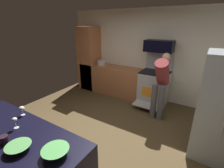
% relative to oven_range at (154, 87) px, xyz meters
% --- Properties ---
extents(ground_plane, '(5.20, 4.80, 0.02)m').
position_rel_oven_range_xyz_m(ground_plane, '(-0.43, -1.97, -0.52)').
color(ground_plane, '#4F3E24').
extents(wall_back, '(5.20, 0.12, 2.60)m').
position_rel_oven_range_xyz_m(wall_back, '(-0.43, 0.37, 0.79)').
color(wall_back, beige).
rests_on(wall_back, ground).
extents(lower_cabinet_run, '(2.40, 0.60, 0.90)m').
position_rel_oven_range_xyz_m(lower_cabinet_run, '(-1.33, 0.01, -0.06)').
color(lower_cabinet_run, '#A8663D').
rests_on(lower_cabinet_run, ground).
extents(cabinet_column, '(0.60, 0.60, 2.10)m').
position_rel_oven_range_xyz_m(cabinet_column, '(-2.33, 0.01, 0.54)').
color(cabinet_column, '#A8663D').
rests_on(cabinet_column, ground).
extents(oven_range, '(0.76, 0.99, 1.48)m').
position_rel_oven_range_xyz_m(oven_range, '(0.00, 0.00, 0.00)').
color(oven_range, '#B5B6B5').
rests_on(oven_range, ground).
extents(microwave, '(0.74, 0.38, 0.30)m').
position_rel_oven_range_xyz_m(microwave, '(-0.00, 0.09, 1.13)').
color(microwave, black).
rests_on(microwave, oven_range).
extents(person_cook, '(0.31, 0.61, 1.55)m').
position_rel_oven_range_xyz_m(person_cook, '(0.33, -0.62, 0.40)').
color(person_cook, '#555555').
rests_on(person_cook, ground).
extents(counter_island, '(2.12, 0.80, 0.90)m').
position_rel_oven_range_xyz_m(counter_island, '(-0.75, -3.47, -0.06)').
color(counter_island, black).
rests_on(counter_island, ground).
extents(mixing_bowl_large, '(0.29, 0.29, 0.08)m').
position_rel_oven_range_xyz_m(mixing_bowl_large, '(0.04, -3.42, 0.43)').
color(mixing_bowl_large, '#52A251').
rests_on(mixing_bowl_large, counter_island).
extents(mixing_bowl_prep, '(0.27, 0.27, 0.07)m').
position_rel_oven_range_xyz_m(mixing_bowl_prep, '(-0.36, -3.58, 0.43)').
color(mixing_bowl_prep, '#5AA056').
rests_on(mixing_bowl_prep, counter_island).
extents(wine_glass_near, '(0.08, 0.08, 0.15)m').
position_rel_oven_range_xyz_m(wine_glass_near, '(-1.01, -3.16, 0.50)').
color(wine_glass_near, silver).
rests_on(wine_glass_near, counter_island).
extents(wine_glass_mid, '(0.06, 0.06, 0.16)m').
position_rel_oven_range_xyz_m(wine_glass_mid, '(-0.78, -3.38, 0.51)').
color(wine_glass_mid, silver).
rests_on(wine_glass_mid, counter_island).
extents(mug_coffee, '(0.09, 0.09, 0.10)m').
position_rel_oven_range_xyz_m(mug_coffee, '(-0.60, -3.61, 0.44)').
color(mug_coffee, black).
rests_on(mug_coffee, counter_island).
extents(stock_pot, '(0.28, 0.28, 0.15)m').
position_rel_oven_range_xyz_m(stock_pot, '(-1.82, 0.01, 0.47)').
color(stock_pot, '#BAB7BD').
rests_on(stock_pot, lower_cabinet_run).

